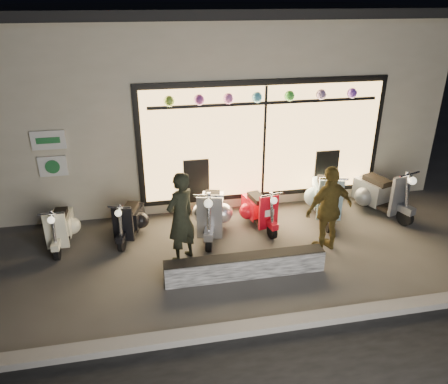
{
  "coord_description": "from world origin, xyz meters",
  "views": [
    {
      "loc": [
        -1.8,
        -6.76,
        4.49
      ],
      "look_at": [
        -0.35,
        0.6,
        1.05
      ],
      "focal_mm": 35.0,
      "sensor_mm": 36.0,
      "label": 1
    }
  ],
  "objects_px": {
    "graffiti_barrier": "(245,266)",
    "scooter_silver": "(212,211)",
    "man": "(181,218)",
    "woman": "(329,209)",
    "scooter_red": "(258,208)"
  },
  "relations": [
    {
      "from": "graffiti_barrier",
      "to": "scooter_silver",
      "type": "relative_size",
      "value": 1.82
    },
    {
      "from": "scooter_silver",
      "to": "man",
      "type": "distance_m",
      "value": 1.25
    },
    {
      "from": "man",
      "to": "woman",
      "type": "bearing_deg",
      "value": 137.88
    },
    {
      "from": "graffiti_barrier",
      "to": "man",
      "type": "height_order",
      "value": "man"
    },
    {
      "from": "graffiti_barrier",
      "to": "woman",
      "type": "xyz_separation_m",
      "value": [
        1.73,
        0.57,
        0.64
      ]
    },
    {
      "from": "man",
      "to": "woman",
      "type": "distance_m",
      "value": 2.74
    },
    {
      "from": "scooter_silver",
      "to": "scooter_red",
      "type": "bearing_deg",
      "value": 19.48
    },
    {
      "from": "graffiti_barrier",
      "to": "man",
      "type": "bearing_deg",
      "value": 143.59
    },
    {
      "from": "man",
      "to": "woman",
      "type": "relative_size",
      "value": 1.02
    },
    {
      "from": "scooter_silver",
      "to": "man",
      "type": "xyz_separation_m",
      "value": [
        -0.71,
        -0.94,
        0.42
      ]
    },
    {
      "from": "scooter_red",
      "to": "woman",
      "type": "relative_size",
      "value": 0.76
    },
    {
      "from": "scooter_silver",
      "to": "scooter_red",
      "type": "xyz_separation_m",
      "value": [
        1.0,
        0.1,
        -0.07
      ]
    },
    {
      "from": "scooter_silver",
      "to": "scooter_red",
      "type": "relative_size",
      "value": 1.2
    },
    {
      "from": "graffiti_barrier",
      "to": "man",
      "type": "relative_size",
      "value": 1.63
    },
    {
      "from": "man",
      "to": "scooter_silver",
      "type": "bearing_deg",
      "value": -165.68
    }
  ]
}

